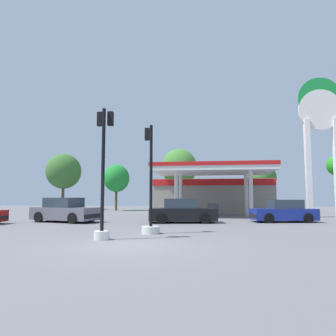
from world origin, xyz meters
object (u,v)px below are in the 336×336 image
tree_2 (179,167)px  tree_3 (261,178)px  tree_0 (64,171)px  traffic_signal_1 (150,205)px  car_0 (182,212)px  car_2 (283,212)px  tree_1 (116,178)px  station_pole_sign (321,129)px  traffic_signal_0 (103,184)px  car_1 (65,211)px

tree_2 → tree_3: (9.82, -0.99, -1.46)m
tree_3 → tree_0: bearing=-179.4°
traffic_signal_1 → tree_3: tree_3 is taller
car_0 → tree_0: 24.73m
car_0 → car_2: (6.54, 1.44, -0.03)m
car_0 → tree_0: tree_0 is taller
car_0 → tree_1: bearing=120.3°
station_pole_sign → tree_2: bearing=137.4°
car_2 → tree_0: size_ratio=0.60×
car_2 → traffic_signal_0: bearing=-132.2°
car_1 → traffic_signal_0: bearing=-55.3°
tree_1 → tree_3: 17.26m
traffic_signal_0 → tree_3: tree_3 is taller
car_1 → tree_0: bearing=117.1°
station_pole_sign → tree_2: station_pole_sign is taller
station_pole_sign → tree_3: bearing=106.3°
tree_2 → tree_0: bearing=-175.2°
tree_0 → tree_3: 24.62m
tree_0 → tree_1: tree_0 is taller
tree_1 → tree_2: (7.38, 2.40, 1.45)m
tree_0 → tree_2: size_ratio=0.93×
traffic_signal_1 → tree_0: 28.84m
car_0 → traffic_signal_0: traffic_signal_0 is taller
tree_3 → traffic_signal_1: bearing=-109.6°
tree_2 → car_0: bearing=-83.4°
car_0 → tree_3: size_ratio=0.83×
car_0 → tree_0: bearing=134.0°
car_2 → traffic_signal_1: bearing=-134.3°
car_1 → car_2: (14.22, 1.97, -0.06)m
station_pole_sign → car_1: 20.96m
tree_1 → car_0: bearing=-59.7°
station_pole_sign → tree_0: 29.90m
car_0 → traffic_signal_0: bearing=-105.5°
station_pole_sign → traffic_signal_1: size_ratio=2.33×
car_1 → car_2: car_1 is taller
tree_0 → tree_1: bearing=-9.0°
car_0 → tree_1: (-9.54, 16.36, 3.17)m
car_0 → car_1: bearing=-176.0°
traffic_signal_1 → tree_2: size_ratio=0.65×
car_2 → tree_3: (1.12, 16.33, 3.20)m
station_pole_sign → traffic_signal_1: bearing=-132.2°
station_pole_sign → tree_2: size_ratio=1.51×
tree_0 → tree_1: size_ratio=1.29×
car_2 → traffic_signal_0: (-8.84, -9.74, 1.47)m
traffic_signal_1 → tree_0: size_ratio=0.69×
traffic_signal_1 → traffic_signal_0: bearing=-123.9°
car_1 → tree_1: size_ratio=0.86×
traffic_signal_1 → tree_0: tree_0 is taller
car_1 → tree_3: (15.34, 18.30, 3.14)m
station_pole_sign → tree_3: (-3.20, 10.98, -3.33)m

